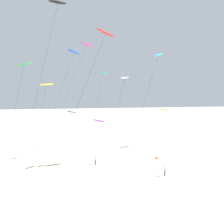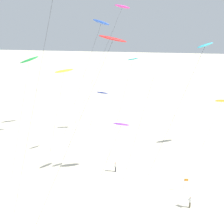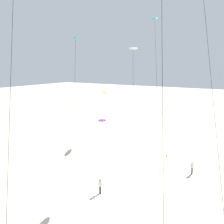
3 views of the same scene
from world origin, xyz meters
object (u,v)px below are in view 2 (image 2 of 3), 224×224
kite_white (153,77)px  kite_red (112,41)px  kite_orange (222,101)px  kite_blue (101,23)px  kite_teal (132,61)px  kite_purple (121,124)px  kite_navy (102,93)px  marker_flag (185,182)px  kite_green (29,61)px  kite_flyer_nearest (190,202)px  kite_cyan (204,47)px  kite_magenta (122,8)px  kite_yellow (64,72)px  kite_flyer_middle (116,167)px

kite_white → kite_red: (-4.52, -8.18, 5.56)m
kite_orange → kite_blue: kite_blue is taller
kite_white → kite_teal: kite_teal is taller
kite_purple → kite_teal: bearing=75.1°
kite_navy → marker_flag: (14.64, -19.08, -6.81)m
kite_red → kite_navy: 28.26m
kite_blue → kite_green: kite_blue is taller
kite_red → kite_teal: size_ratio=1.28×
kite_purple → kite_flyer_nearest: kite_purple is taller
kite_blue → kite_cyan: bearing=-38.6°
kite_orange → marker_flag: 18.17m
kite_green → kite_flyer_nearest: (22.03, -5.13, -16.74)m
kite_teal → kite_purple: bearing=-104.9°
kite_magenta → kite_yellow: bearing=-129.7°
kite_purple → marker_flag: 12.16m
kite_yellow → kite_flyer_nearest: 27.01m
kite_flyer_nearest → kite_flyer_middle: size_ratio=1.00×
kite_magenta → kite_yellow: kite_magenta is taller
kite_purple → kite_magenta: (-1.49, 15.10, 16.25)m
kite_white → kite_navy: kite_white is taller
kite_red → kite_flyer_middle: size_ratio=13.19×
kite_orange → kite_yellow: kite_yellow is taller
kite_blue → kite_magenta: size_ratio=0.91×
kite_cyan → kite_teal: bearing=147.9°
kite_green → kite_magenta: bearing=58.2°
kite_teal → kite_navy: (-6.42, 10.63, -8.40)m
kite_magenta → marker_flag: (10.88, -19.17, -22.83)m
kite_flyer_middle → kite_red: bearing=-86.4°
kite_white → kite_blue: (-8.89, 12.01, 6.18)m
kite_teal → kite_flyer_nearest: kite_teal is taller
kite_red → marker_flag: bearing=29.9°
kite_orange → kite_blue: (-21.40, -0.19, 12.99)m
kite_flyer_middle → kite_magenta: bearing=92.5°
kite_blue → kite_flyer_middle: kite_blue is taller
kite_blue → kite_magenta: bearing=55.5°
kite_navy → kite_flyer_nearest: kite_navy is taller
kite_yellow → kite_flyer_middle: size_ratio=9.05×
kite_red → marker_flag: size_ratio=10.49×
kite_blue → kite_green: size_ratio=1.24×
kite_yellow → kite_purple: bearing=-27.2°
kite_flyer_middle → kite_navy: bearing=106.2°
kite_flyer_middle → marker_flag: bearing=-20.7°
kite_green → marker_flag: 27.12m
kite_red → kite_flyer_nearest: kite_red is taller
kite_purple → kite_cyan: size_ratio=0.42×
kite_white → kite_orange: size_ratio=1.73×
kite_orange → kite_magenta: 24.32m
kite_red → kite_navy: (-5.03, 24.62, -12.94)m
kite_white → kite_teal: (-3.13, 5.81, 1.01)m
kite_green → kite_flyer_middle: 20.44m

